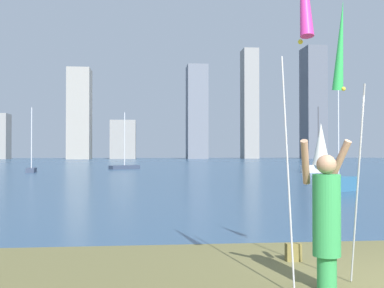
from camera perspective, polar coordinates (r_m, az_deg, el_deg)
The scene contains 13 objects.
ground at distance 56.77m, azimuth -2.04°, elevation -2.74°, with size 120.00×138.00×0.12m.
person at distance 6.37m, azimuth 15.93°, elevation -8.34°, with size 0.71×0.53×1.94m.
kite_flag_right at distance 7.21m, azimuth 17.57°, elevation 10.59°, with size 0.16×0.94×3.93m.
bag at distance 8.03m, azimuth 12.15°, elevation -12.66°, with size 0.25×0.15×0.29m.
sailboat_0 at distance 47.69m, azimuth -8.16°, elevation -2.64°, with size 3.11×2.45×5.69m.
sailboat_1 at distance 41.90m, azimuth -18.85°, elevation -2.84°, with size 0.99×2.70×5.48m.
sailboat_3 at distance 40.74m, azimuth 15.30°, elevation -0.31°, with size 2.93×1.54×5.51m.
sailboat_7 at distance 22.30m, azimuth 17.31°, elevation -4.46°, with size 1.96×1.74×6.11m.
skyline_tower_1 at distance 109.44m, azimuth -13.44°, elevation 3.55°, with size 5.01×6.19×20.37m.
skyline_tower_2 at distance 112.52m, azimuth -8.31°, elevation 0.51°, with size 5.87×7.53×8.98m.
skyline_tower_3 at distance 111.43m, azimuth 0.59°, elevation 3.86°, with size 4.73×6.33×21.95m.
skyline_tower_4 at distance 116.51m, azimuth 6.97°, elevation 4.82°, with size 3.63×5.12×26.67m.
skyline_tower_5 at distance 118.17m, azimuth 14.44°, elevation 4.82°, with size 4.74×6.61×26.90m.
Camera 1 is at (-3.70, -5.67, 1.78)m, focal length 44.12 mm.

